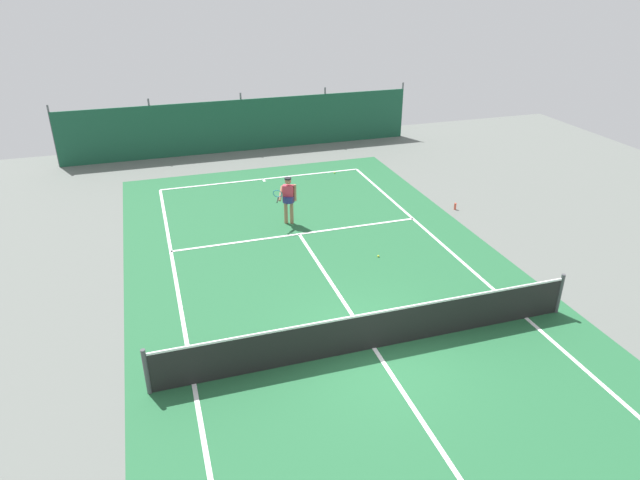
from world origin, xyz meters
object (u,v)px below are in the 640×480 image
tennis_player (288,197)px  tennis_net (375,330)px  tennis_ball_near_player (334,173)px  water_bottle (455,206)px  tennis_ball_midcourt (378,256)px

tennis_player → tennis_net: bearing=115.7°
tennis_net → tennis_ball_near_player: size_ratio=153.33×
tennis_player → water_bottle: bearing=-161.1°
tennis_player → tennis_ball_midcourt: size_ratio=24.85×
tennis_ball_near_player → water_bottle: water_bottle is taller
tennis_net → tennis_ball_near_player: tennis_net is taller
tennis_ball_midcourt → water_bottle: (4.07, 2.57, 0.09)m
water_bottle → tennis_ball_midcourt: bearing=-147.7°
tennis_ball_near_player → tennis_ball_midcourt: size_ratio=1.00×
tennis_net → water_bottle: (5.93, 6.71, -0.39)m
tennis_player → tennis_ball_midcourt: bearing=146.3°
tennis_player → tennis_ball_near_player: bearing=-100.9°
tennis_net → tennis_ball_near_player: bearing=75.4°
tennis_net → tennis_ball_near_player: 12.10m
tennis_net → tennis_player: (-0.10, 7.35, 0.45)m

